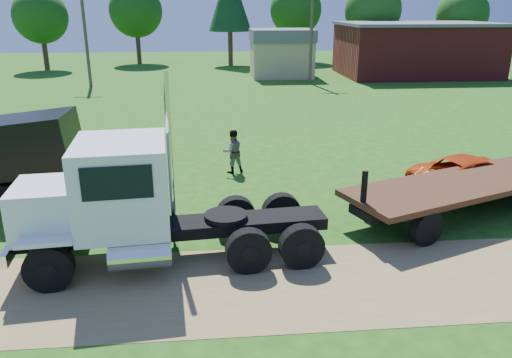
{
  "coord_description": "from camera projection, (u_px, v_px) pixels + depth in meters",
  "views": [
    {
      "loc": [
        -3.24,
        -11.35,
        6.96
      ],
      "look_at": [
        -1.86,
        3.91,
        1.6
      ],
      "focal_mm": 35.0,
      "sensor_mm": 36.0,
      "label": 1
    }
  ],
  "objects": [
    {
      "name": "ground",
      "position": [
        339.0,
        282.0,
        13.24
      ],
      "size": [
        140.0,
        140.0,
        0.0
      ],
      "primitive_type": "plane",
      "color": "#1E4910",
      "rests_on": "ground"
    },
    {
      "name": "dirt_track",
      "position": [
        339.0,
        282.0,
        13.24
      ],
      "size": [
        120.0,
        4.2,
        0.01
      ],
      "primitive_type": "cube",
      "color": "olive",
      "rests_on": "ground"
    },
    {
      "name": "white_semi_tractor",
      "position": [
        128.0,
        203.0,
        13.75
      ],
      "size": [
        8.87,
        3.62,
        5.27
      ],
      "rotation": [
        0.0,
        0.0,
        0.09
      ],
      "color": "black",
      "rests_on": "ground"
    },
    {
      "name": "orange_pickup",
      "position": [
        472.0,
        174.0,
        19.53
      ],
      "size": [
        5.64,
        3.97,
        1.43
      ],
      "primitive_type": "imported",
      "rotation": [
        0.0,
        0.0,
        1.92
      ],
      "color": "#C43909",
      "rests_on": "ground"
    },
    {
      "name": "flatbed_trailer",
      "position": [
        463.0,
        189.0,
        17.15
      ],
      "size": [
        9.17,
        5.66,
        2.26
      ],
      "rotation": [
        0.0,
        0.0,
        0.37
      ],
      "color": "#321F0F",
      "rests_on": "ground"
    },
    {
      "name": "spectator_b",
      "position": [
        233.0,
        151.0,
        21.62
      ],
      "size": [
        1.08,
        0.94,
        1.91
      ],
      "primitive_type": "imported",
      "rotation": [
        0.0,
        0.0,
        3.41
      ],
      "color": "#999999",
      "rests_on": "ground"
    },
    {
      "name": "brick_building",
      "position": [
        416.0,
        49.0,
        51.5
      ],
      "size": [
        15.4,
        10.4,
        5.3
      ],
      "color": "maroon",
      "rests_on": "ground"
    },
    {
      "name": "tan_shed",
      "position": [
        282.0,
        52.0,
        50.39
      ],
      "size": [
        6.2,
        5.4,
        4.7
      ],
      "color": "tan",
      "rests_on": "ground"
    },
    {
      "name": "utility_poles",
      "position": [
        311.0,
        31.0,
        45.1
      ],
      "size": [
        42.2,
        0.28,
        9.0
      ],
      "color": "#473328",
      "rests_on": "ground"
    },
    {
      "name": "tree_row",
      "position": [
        262.0,
        10.0,
        59.05
      ],
      "size": [
        54.11,
        12.66,
        11.6
      ],
      "color": "#382417",
      "rests_on": "ground"
    }
  ]
}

